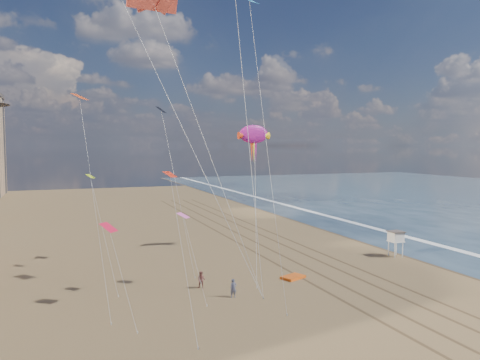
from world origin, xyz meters
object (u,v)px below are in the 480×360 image
object	(u,v)px
kite_flyer_b	(201,280)
grounded_kite	(293,277)
kite_flyer_a	(233,288)
show_kite	(254,135)
lifeguard_stand	(396,237)

from	to	relation	value
kite_flyer_b	grounded_kite	bearing A→B (deg)	31.81
kite_flyer_a	show_kite	bearing A→B (deg)	62.90
lifeguard_stand	grounded_kite	distance (m)	16.31
grounded_kite	kite_flyer_a	world-z (taller)	kite_flyer_a
lifeguard_stand	grounded_kite	size ratio (longest dim) A/B	1.34
lifeguard_stand	kite_flyer_b	xyz separation A→B (m)	(-25.10, -3.80, -1.55)
kite_flyer_a	lifeguard_stand	bearing A→B (deg)	18.10
show_kite	kite_flyer_b	xyz separation A→B (m)	(-10.80, -13.45, -13.77)
show_kite	kite_flyer_a	distance (m)	23.57
lifeguard_stand	show_kite	world-z (taller)	show_kite
show_kite	kite_flyer_a	world-z (taller)	show_kite
grounded_kite	kite_flyer_b	size ratio (longest dim) A/B	1.42
kite_flyer_b	kite_flyer_a	bearing A→B (deg)	-29.22
lifeguard_stand	kite_flyer_a	distance (m)	24.39
show_kite	kite_flyer_a	size ratio (longest dim) A/B	13.09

